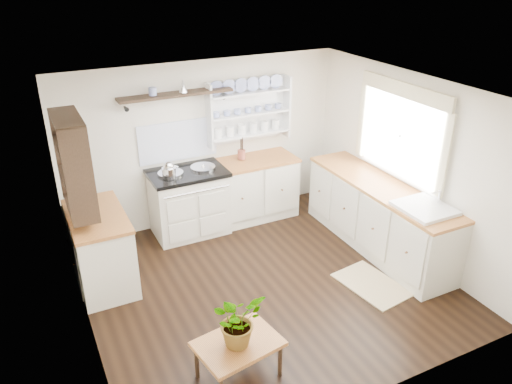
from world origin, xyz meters
The scene contains 19 objects.
floor centered at (0.00, 0.00, 0.00)m, with size 4.00×3.80×0.01m, color black.
wall_back centered at (0.00, 1.90, 1.15)m, with size 4.00×0.02×2.30m, color silver.
wall_right centered at (2.00, 0.00, 1.15)m, with size 0.02×3.80×2.30m, color silver.
wall_left centered at (-2.00, 0.00, 1.15)m, with size 0.02×3.80×2.30m, color silver.
ceiling centered at (0.00, 0.00, 2.30)m, with size 4.00×3.80×0.01m, color white.
window centered at (1.95, 0.15, 1.56)m, with size 0.08×1.55×1.22m.
aga_cooker centered at (-0.38, 1.57, 0.47)m, with size 1.03×0.72×0.95m.
back_cabinets centered at (0.60, 1.60, 0.46)m, with size 1.27×0.63×0.90m.
right_cabinets centered at (1.70, 0.10, 0.46)m, with size 0.62×2.43×0.90m.
belfast_sink centered at (1.70, -0.65, 0.80)m, with size 0.55×0.60×0.45m.
left_cabinets centered at (-1.70, 0.90, 0.46)m, with size 0.62×1.13×0.90m.
plate_rack centered at (0.65, 1.86, 1.56)m, with size 1.20×0.22×0.90m.
high_shelf centered at (-0.40, 1.78, 1.91)m, with size 1.50×0.29×0.16m.
left_shelving centered at (-1.84, 0.90, 1.55)m, with size 0.28×0.80×1.05m, color black.
kettle centered at (-0.66, 1.45, 1.04)m, with size 0.18×0.18×0.22m, color silver, non-canonical shape.
utensil_crock centered at (0.47, 1.68, 0.97)m, with size 0.11×0.11×0.13m, color brown.
center_table centered at (-0.89, -1.17, 0.35)m, with size 0.81×0.64×0.40m.
potted_plant centered at (-0.89, -1.17, 0.65)m, with size 0.45×0.39×0.50m, color #3F7233.
floor_rug centered at (1.11, -0.59, 0.01)m, with size 0.55×0.85×0.02m, color #A0895D.
Camera 1 is at (-2.28, -4.33, 3.55)m, focal length 35.00 mm.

